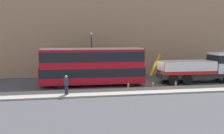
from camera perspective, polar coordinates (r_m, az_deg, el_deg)
name	(u,v)px	position (r m, az deg, el deg)	size (l,w,h in m)	color
ground_plane	(149,83)	(27.67, 8.92, -3.81)	(120.00, 120.00, 0.00)	#424247
near_kerb	(163,90)	(23.79, 12.14, -5.44)	(60.00, 2.80, 0.15)	gray
building_facade	(135,17)	(33.77, 5.48, 11.89)	(60.00, 1.50, 16.00)	#9E7A5B
recovery_tow_truck	(201,67)	(29.42, 20.44, -0.06)	(10.16, 2.79, 3.67)	#2D2D2D
double_decker_bus	(93,65)	(25.53, -4.62, 0.42)	(11.08, 2.73, 4.06)	#B70C19
pedestrian_onlooker	(66,85)	(21.49, -10.85, -4.25)	(0.40, 0.47, 1.71)	#232333
traffic_cone_near_bus	(128,85)	(24.69, 3.90, -4.23)	(0.36, 0.36, 0.72)	orange
traffic_cone_midway	(153,84)	(25.54, 9.76, -3.94)	(0.36, 0.36, 0.72)	orange
traffic_cone_near_truck	(176,84)	(26.11, 14.97, -3.84)	(0.36, 0.36, 0.72)	orange
street_lamp	(92,51)	(30.44, -4.89, 3.80)	(0.36, 0.36, 5.83)	#38383D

